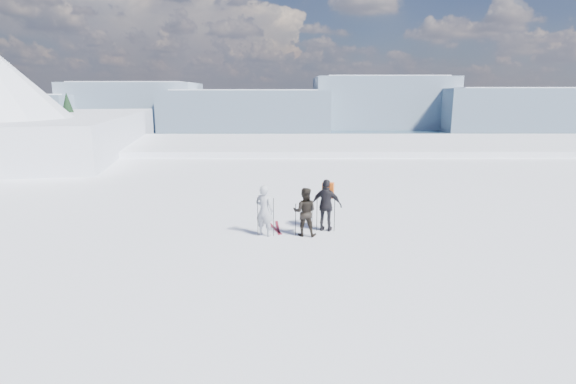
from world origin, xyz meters
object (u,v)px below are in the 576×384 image
(skier_grey, at_px, (264,211))
(skier_dark, at_px, (305,212))
(skier_pack, at_px, (326,205))
(skis_loose, at_px, (276,228))

(skier_grey, height_order, skier_dark, skier_grey)
(skier_pack, xyz_separation_m, skis_loose, (-1.81, 0.32, -0.92))
(skier_grey, height_order, skis_loose, skier_grey)
(skier_dark, distance_m, skier_pack, 0.98)
(skier_grey, distance_m, skier_pack, 2.26)
(skier_grey, bearing_deg, skier_pack, -141.51)
(skier_pack, bearing_deg, skier_grey, 30.57)
(skier_grey, xyz_separation_m, skis_loose, (0.38, 0.87, -0.88))
(skier_dark, bearing_deg, skier_grey, 8.27)
(skier_dark, distance_m, skis_loose, 1.58)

